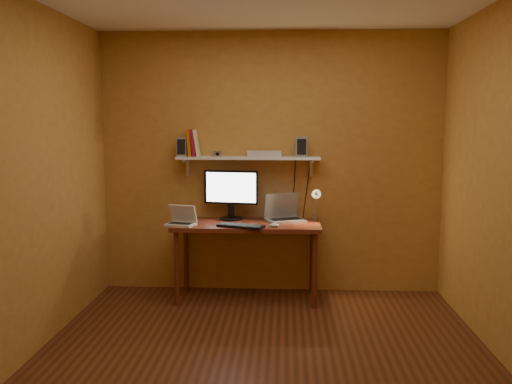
# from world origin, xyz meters

# --- Properties ---
(room) EXTENTS (3.44, 3.24, 2.64)m
(room) POSITION_xyz_m (0.00, 0.00, 1.30)
(room) COLOR #602F18
(room) RESTS_ON ground
(desk) EXTENTS (1.40, 0.60, 0.75)m
(desk) POSITION_xyz_m (-0.22, 1.28, 0.66)
(desk) COLOR maroon
(desk) RESTS_ON ground
(wall_shelf) EXTENTS (1.40, 0.25, 0.21)m
(wall_shelf) POSITION_xyz_m (-0.22, 1.47, 1.36)
(wall_shelf) COLOR white
(wall_shelf) RESTS_ON room
(monitor) EXTENTS (0.54, 0.26, 0.49)m
(monitor) POSITION_xyz_m (-0.39, 1.46, 1.02)
(monitor) COLOR black
(monitor) RESTS_ON desk
(laptop) EXTENTS (0.43, 0.38, 0.27)m
(laptop) POSITION_xyz_m (0.13, 1.43, 0.82)
(laptop) COLOR gray
(laptop) RESTS_ON desk
(netbook) EXTENTS (0.30, 0.25, 0.19)m
(netbook) POSITION_xyz_m (-0.82, 1.14, 0.80)
(netbook) COLOR silver
(netbook) RESTS_ON desk
(keyboard) EXTENTS (0.45, 0.28, 0.02)m
(keyboard) POSITION_xyz_m (-0.26, 1.06, 0.76)
(keyboard) COLOR black
(keyboard) RESTS_ON desk
(mouse) EXTENTS (0.10, 0.08, 0.03)m
(mouse) POSITION_xyz_m (0.05, 1.09, 0.77)
(mouse) COLOR silver
(mouse) RESTS_ON desk
(desk_lamp) EXTENTS (0.09, 0.23, 0.38)m
(desk_lamp) POSITION_xyz_m (0.44, 1.41, 0.96)
(desk_lamp) COLOR silver
(desk_lamp) RESTS_ON desk
(speaker_left) EXTENTS (0.13, 0.13, 0.19)m
(speaker_left) POSITION_xyz_m (-0.86, 1.48, 1.47)
(speaker_left) COLOR gray
(speaker_left) RESTS_ON wall_shelf
(speaker_right) EXTENTS (0.11, 0.11, 0.20)m
(speaker_right) POSITION_xyz_m (0.30, 1.48, 1.47)
(speaker_right) COLOR gray
(speaker_right) RESTS_ON wall_shelf
(books) EXTENTS (0.15, 0.19, 0.27)m
(books) POSITION_xyz_m (-0.76, 1.49, 1.51)
(books) COLOR #BC540A
(books) RESTS_ON wall_shelf
(shelf_camera) EXTENTS (0.10, 0.06, 0.06)m
(shelf_camera) POSITION_xyz_m (-0.52, 1.41, 1.40)
(shelf_camera) COLOR silver
(shelf_camera) RESTS_ON wall_shelf
(router) EXTENTS (0.34, 0.24, 0.05)m
(router) POSITION_xyz_m (-0.06, 1.46, 1.40)
(router) COLOR silver
(router) RESTS_ON wall_shelf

